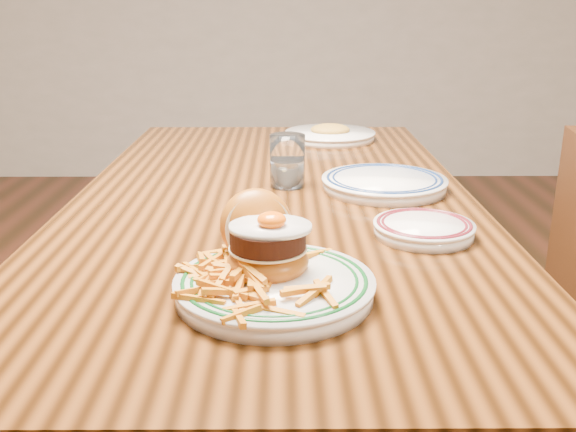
{
  "coord_description": "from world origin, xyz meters",
  "views": [
    {
      "loc": [
        0.02,
        -1.32,
        1.14
      ],
      "look_at": [
        0.03,
        -0.47,
        0.86
      ],
      "focal_mm": 40.0,
      "sensor_mm": 36.0,
      "label": 1
    }
  ],
  "objects": [
    {
      "name": "far_plate",
      "position": [
        0.16,
        0.59,
        0.77
      ],
      "size": [
        0.27,
        0.27,
        0.05
      ],
      "rotation": [
        0.0,
        0.0,
        -0.15
      ],
      "color": "white",
      "rests_on": "table"
    },
    {
      "name": "table",
      "position": [
        0.0,
        0.0,
        0.66
      ],
      "size": [
        0.85,
        1.6,
        0.75
      ],
      "color": "black",
      "rests_on": "floor"
    },
    {
      "name": "rear_plate",
      "position": [
        0.24,
        0.04,
        0.77
      ],
      "size": [
        0.28,
        0.28,
        0.03
      ],
      "rotation": [
        0.0,
        0.0,
        0.42
      ],
      "color": "white",
      "rests_on": "table"
    },
    {
      "name": "water_glass",
      "position": [
        0.03,
        0.07,
        0.8
      ],
      "size": [
        0.08,
        0.08,
        0.12
      ],
      "color": "white",
      "rests_on": "table"
    },
    {
      "name": "side_plate",
      "position": [
        0.27,
        -0.26,
        0.77
      ],
      "size": [
        0.18,
        0.18,
        0.03
      ],
      "rotation": [
        0.0,
        0.0,
        0.33
      ],
      "color": "white",
      "rests_on": "table"
    },
    {
      "name": "main_plate",
      "position": [
        0.0,
        -0.49,
        0.79
      ],
      "size": [
        0.28,
        0.3,
        0.14
      ],
      "rotation": [
        0.0,
        0.0,
        0.28
      ],
      "color": "white",
      "rests_on": "table"
    }
  ]
}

